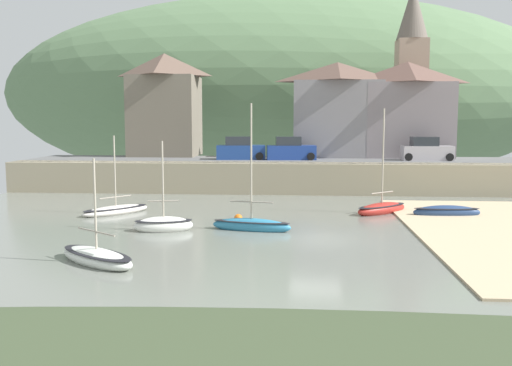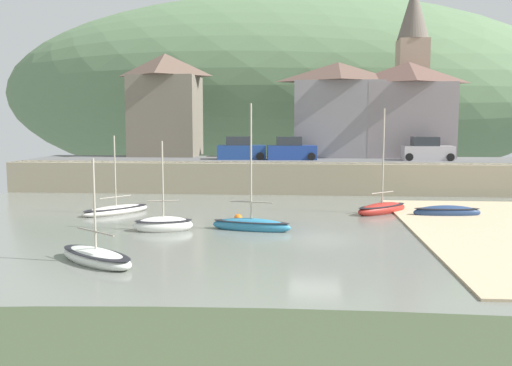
{
  "view_description": "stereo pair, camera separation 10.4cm",
  "coord_description": "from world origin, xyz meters",
  "px_view_note": "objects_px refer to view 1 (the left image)",
  "views": [
    {
      "loc": [
        -0.87,
        -26.76,
        5.74
      ],
      "look_at": [
        -3.31,
        5.32,
        2.11
      ],
      "focal_mm": 39.35,
      "sensor_mm": 36.0,
      "label": 1
    },
    {
      "loc": [
        -0.77,
        -26.75,
        5.74
      ],
      "look_at": [
        -3.31,
        5.32,
        2.11
      ],
      "focal_mm": 39.35,
      "sensor_mm": 36.0,
      "label": 2
    }
  ],
  "objects_px": {
    "sailboat_blue_trim": "(251,225)",
    "rowboat_small_beached": "(382,208)",
    "waterfront_building_left": "(165,104)",
    "fishing_boat_green": "(164,225)",
    "waterfront_building_centre": "(337,109)",
    "church_with_spire": "(411,67)",
    "sailboat_nearest_shore": "(97,257)",
    "parked_car_by_wall": "(291,150)",
    "waterfront_building_right": "(407,109)",
    "parked_car_near_slipway": "(240,150)",
    "motorboat_with_cabin": "(447,212)",
    "sailboat_tall_mast": "(116,210)",
    "mooring_buoy": "(238,218)",
    "parked_car_end_of_row": "(426,151)"
  },
  "relations": [
    {
      "from": "church_with_spire",
      "to": "parked_car_by_wall",
      "type": "distance_m",
      "value": 16.17
    },
    {
      "from": "sailboat_nearest_shore",
      "to": "church_with_spire",
      "type": "bearing_deg",
      "value": 98.05
    },
    {
      "from": "sailboat_tall_mast",
      "to": "fishing_boat_green",
      "type": "height_order",
      "value": "sailboat_tall_mast"
    },
    {
      "from": "waterfront_building_left",
      "to": "sailboat_nearest_shore",
      "type": "height_order",
      "value": "waterfront_building_left"
    },
    {
      "from": "waterfront_building_right",
      "to": "fishing_boat_green",
      "type": "bearing_deg",
      "value": -125.23
    },
    {
      "from": "motorboat_with_cabin",
      "to": "church_with_spire",
      "type": "bearing_deg",
      "value": 81.86
    },
    {
      "from": "parked_car_by_wall",
      "to": "rowboat_small_beached",
      "type": "bearing_deg",
      "value": -70.64
    },
    {
      "from": "motorboat_with_cabin",
      "to": "parked_car_end_of_row",
      "type": "height_order",
      "value": "parked_car_end_of_row"
    },
    {
      "from": "waterfront_building_right",
      "to": "church_with_spire",
      "type": "xyz_separation_m",
      "value": [
        1.07,
        4.0,
        4.07
      ]
    },
    {
      "from": "church_with_spire",
      "to": "sailboat_tall_mast",
      "type": "relative_size",
      "value": 3.3
    },
    {
      "from": "waterfront_building_centre",
      "to": "sailboat_blue_trim",
      "type": "height_order",
      "value": "waterfront_building_centre"
    },
    {
      "from": "sailboat_blue_trim",
      "to": "sailboat_tall_mast",
      "type": "height_order",
      "value": "sailboat_blue_trim"
    },
    {
      "from": "waterfront_building_centre",
      "to": "parked_car_end_of_row",
      "type": "height_order",
      "value": "waterfront_building_centre"
    },
    {
      "from": "parked_car_near_slipway",
      "to": "sailboat_tall_mast",
      "type": "bearing_deg",
      "value": -120.21
    },
    {
      "from": "waterfront_building_right",
      "to": "rowboat_small_beached",
      "type": "xyz_separation_m",
      "value": [
        -4.54,
        -17.21,
        -6.44
      ]
    },
    {
      "from": "sailboat_blue_trim",
      "to": "parked_car_near_slipway",
      "type": "relative_size",
      "value": 1.59
    },
    {
      "from": "sailboat_nearest_shore",
      "to": "parked_car_end_of_row",
      "type": "xyz_separation_m",
      "value": [
        18.66,
        25.96,
        2.95
      ]
    },
    {
      "from": "church_with_spire",
      "to": "mooring_buoy",
      "type": "height_order",
      "value": "church_with_spire"
    },
    {
      "from": "mooring_buoy",
      "to": "waterfront_building_centre",
      "type": "bearing_deg",
      "value": 71.38
    },
    {
      "from": "mooring_buoy",
      "to": "motorboat_with_cabin",
      "type": "bearing_deg",
      "value": 10.69
    },
    {
      "from": "church_with_spire",
      "to": "rowboat_small_beached",
      "type": "distance_m",
      "value": 24.32
    },
    {
      "from": "sailboat_nearest_shore",
      "to": "mooring_buoy",
      "type": "distance_m",
      "value": 11.05
    },
    {
      "from": "waterfront_building_left",
      "to": "sailboat_nearest_shore",
      "type": "xyz_separation_m",
      "value": [
        4.41,
        -30.46,
        -6.96
      ]
    },
    {
      "from": "church_with_spire",
      "to": "sailboat_blue_trim",
      "type": "bearing_deg",
      "value": -115.88
    },
    {
      "from": "church_with_spire",
      "to": "parked_car_by_wall",
      "type": "height_order",
      "value": "church_with_spire"
    },
    {
      "from": "sailboat_blue_trim",
      "to": "parked_car_near_slipway",
      "type": "distance_m",
      "value": 19.12
    },
    {
      "from": "waterfront_building_right",
      "to": "sailboat_blue_trim",
      "type": "xyz_separation_m",
      "value": [
        -12.14,
        -23.23,
        -6.43
      ]
    },
    {
      "from": "waterfront_building_centre",
      "to": "mooring_buoy",
      "type": "bearing_deg",
      "value": -108.62
    },
    {
      "from": "waterfront_building_right",
      "to": "sailboat_tall_mast",
      "type": "bearing_deg",
      "value": -138.26
    },
    {
      "from": "sailboat_nearest_shore",
      "to": "parked_car_near_slipway",
      "type": "xyz_separation_m",
      "value": [
        3.1,
        25.96,
        2.95
      ]
    },
    {
      "from": "sailboat_blue_trim",
      "to": "rowboat_small_beached",
      "type": "distance_m",
      "value": 9.69
    },
    {
      "from": "waterfront_building_left",
      "to": "fishing_boat_green",
      "type": "height_order",
      "value": "waterfront_building_left"
    },
    {
      "from": "parked_car_end_of_row",
      "to": "rowboat_small_beached",
      "type": "bearing_deg",
      "value": -114.16
    },
    {
      "from": "rowboat_small_beached",
      "to": "parked_car_by_wall",
      "type": "height_order",
      "value": "rowboat_small_beached"
    },
    {
      "from": "church_with_spire",
      "to": "parked_car_by_wall",
      "type": "bearing_deg",
      "value": -143.43
    },
    {
      "from": "sailboat_blue_trim",
      "to": "parked_car_end_of_row",
      "type": "bearing_deg",
      "value": 66.65
    },
    {
      "from": "motorboat_with_cabin",
      "to": "mooring_buoy",
      "type": "xyz_separation_m",
      "value": [
        -12.28,
        -2.32,
        -0.13
      ]
    },
    {
      "from": "sailboat_blue_trim",
      "to": "parked_car_near_slipway",
      "type": "xyz_separation_m",
      "value": [
        -2.53,
        18.73,
        2.9
      ]
    },
    {
      "from": "sailboat_nearest_shore",
      "to": "parked_car_by_wall",
      "type": "bearing_deg",
      "value": 110.84
    },
    {
      "from": "waterfront_building_centre",
      "to": "parked_car_by_wall",
      "type": "relative_size",
      "value": 2.01
    },
    {
      "from": "church_with_spire",
      "to": "fishing_boat_green",
      "type": "relative_size",
      "value": 3.34
    },
    {
      "from": "motorboat_with_cabin",
      "to": "waterfront_building_centre",
      "type": "bearing_deg",
      "value": 103.42
    },
    {
      "from": "parked_car_by_wall",
      "to": "waterfront_building_left",
      "type": "bearing_deg",
      "value": 153.78
    },
    {
      "from": "waterfront_building_left",
      "to": "sailboat_tall_mast",
      "type": "relative_size",
      "value": 1.91
    },
    {
      "from": "church_with_spire",
      "to": "sailboat_nearest_shore",
      "type": "height_order",
      "value": "church_with_spire"
    },
    {
      "from": "waterfront_building_left",
      "to": "mooring_buoy",
      "type": "relative_size",
      "value": 20.16
    },
    {
      "from": "sailboat_nearest_shore",
      "to": "mooring_buoy",
      "type": "height_order",
      "value": "sailboat_nearest_shore"
    },
    {
      "from": "sailboat_nearest_shore",
      "to": "motorboat_with_cabin",
      "type": "relative_size",
      "value": 1.09
    },
    {
      "from": "church_with_spire",
      "to": "sailboat_tall_mast",
      "type": "height_order",
      "value": "church_with_spire"
    },
    {
      "from": "sailboat_blue_trim",
      "to": "motorboat_with_cabin",
      "type": "distance_m",
      "value": 12.4
    }
  ]
}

